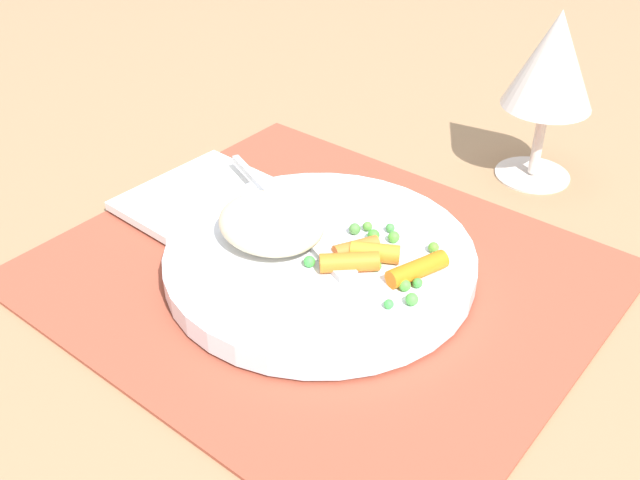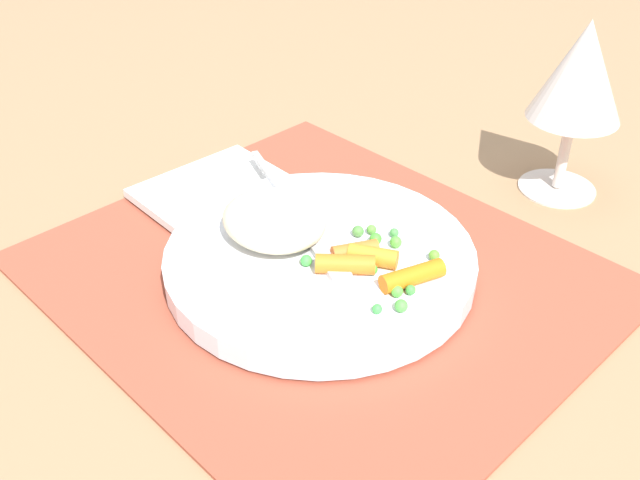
{
  "view_description": "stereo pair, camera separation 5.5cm",
  "coord_description": "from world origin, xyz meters",
  "px_view_note": "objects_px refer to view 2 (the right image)",
  "views": [
    {
      "loc": [
        0.3,
        -0.37,
        0.36
      ],
      "look_at": [
        0.0,
        0.0,
        0.03
      ],
      "focal_mm": 41.37,
      "sensor_mm": 36.0,
      "label": 1
    },
    {
      "loc": [
        0.34,
        -0.33,
        0.36
      ],
      "look_at": [
        0.0,
        0.0,
        0.03
      ],
      "focal_mm": 41.37,
      "sensor_mm": 36.0,
      "label": 2
    }
  ],
  "objects_px": {
    "napkin": "(209,186)",
    "plate": "(320,260)",
    "wine_glass": "(581,75)",
    "carrot_portion": "(373,263)",
    "rice_mound": "(274,220)",
    "fork": "(302,222)"
  },
  "relations": [
    {
      "from": "napkin",
      "to": "plate",
      "type": "bearing_deg",
      "value": -4.29
    },
    {
      "from": "plate",
      "to": "wine_glass",
      "type": "bearing_deg",
      "value": 76.5
    },
    {
      "from": "carrot_portion",
      "to": "wine_glass",
      "type": "xyz_separation_m",
      "value": [
        0.01,
        0.25,
        0.08
      ]
    },
    {
      "from": "wine_glass",
      "to": "plate",
      "type": "bearing_deg",
      "value": -103.5
    },
    {
      "from": "rice_mound",
      "to": "carrot_portion",
      "type": "distance_m",
      "value": 0.09
    },
    {
      "from": "wine_glass",
      "to": "napkin",
      "type": "distance_m",
      "value": 0.35
    },
    {
      "from": "rice_mound",
      "to": "napkin",
      "type": "height_order",
      "value": "rice_mound"
    },
    {
      "from": "carrot_portion",
      "to": "fork",
      "type": "bearing_deg",
      "value": 176.65
    },
    {
      "from": "plate",
      "to": "fork",
      "type": "bearing_deg",
      "value": 157.76
    },
    {
      "from": "rice_mound",
      "to": "napkin",
      "type": "xyz_separation_m",
      "value": [
        -0.12,
        0.03,
        -0.03
      ]
    },
    {
      "from": "plate",
      "to": "fork",
      "type": "relative_size",
      "value": 1.24
    },
    {
      "from": "plate",
      "to": "napkin",
      "type": "height_order",
      "value": "plate"
    },
    {
      "from": "fork",
      "to": "napkin",
      "type": "xyz_separation_m",
      "value": [
        -0.13,
        -0.0,
        -0.02
      ]
    },
    {
      "from": "carrot_portion",
      "to": "napkin",
      "type": "distance_m",
      "value": 0.21
    },
    {
      "from": "wine_glass",
      "to": "fork",
      "type": "bearing_deg",
      "value": -112.07
    },
    {
      "from": "fork",
      "to": "carrot_portion",
      "type": "bearing_deg",
      "value": -3.35
    },
    {
      "from": "wine_glass",
      "to": "carrot_portion",
      "type": "bearing_deg",
      "value": -93.41
    },
    {
      "from": "plate",
      "to": "fork",
      "type": "height_order",
      "value": "fork"
    },
    {
      "from": "rice_mound",
      "to": "carrot_portion",
      "type": "xyz_separation_m",
      "value": [
        0.09,
        0.02,
        -0.01
      ]
    },
    {
      "from": "plate",
      "to": "fork",
      "type": "distance_m",
      "value": 0.04
    },
    {
      "from": "plate",
      "to": "rice_mound",
      "type": "bearing_deg",
      "value": -161.27
    },
    {
      "from": "carrot_portion",
      "to": "plate",
      "type": "bearing_deg",
      "value": -167.96
    }
  ]
}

